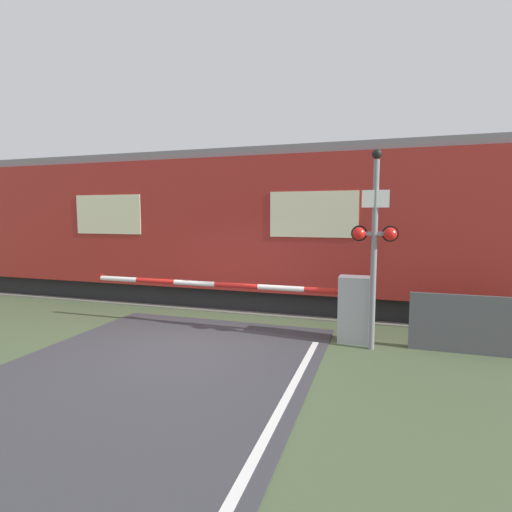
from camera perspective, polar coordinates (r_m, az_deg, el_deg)
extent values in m
plane|color=#475638|center=(8.03, -9.75, -12.75)|extent=(80.00, 80.00, 0.00)
cube|color=slate|center=(11.91, -0.05, -6.44)|extent=(36.00, 3.20, 0.03)
cube|color=#595451|center=(11.23, -1.17, -6.85)|extent=(36.00, 0.08, 0.10)
cube|color=#595451|center=(12.57, 0.96, -5.48)|extent=(36.00, 0.08, 0.10)
cube|color=black|center=(13.54, -16.00, -3.95)|extent=(19.51, 2.63, 0.60)
cube|color=maroon|center=(13.35, -16.24, 4.60)|extent=(21.21, 3.09, 3.43)
cube|color=slate|center=(13.45, -16.47, 12.43)|extent=(20.79, 2.85, 0.24)
cube|color=beige|center=(9.67, 8.16, 5.91)|extent=(2.12, 0.02, 1.10)
cube|color=beige|center=(12.09, -20.40, 5.58)|extent=(2.12, 0.02, 1.10)
cube|color=gray|center=(8.32, 13.79, -7.40)|extent=(0.60, 0.44, 1.33)
cylinder|color=gray|center=(8.25, 13.85, -5.04)|extent=(0.16, 0.16, 0.18)
cylinder|color=red|center=(8.29, 10.36, -4.90)|extent=(1.01, 0.11, 0.11)
cylinder|color=white|center=(8.48, 3.57, -4.59)|extent=(1.01, 0.11, 0.11)
cylinder|color=red|center=(8.77, -2.85, -4.23)|extent=(1.01, 0.11, 0.11)
cylinder|color=white|center=(9.17, -8.78, -3.85)|extent=(1.01, 0.11, 0.11)
cylinder|color=red|center=(9.66, -14.16, -3.47)|extent=(1.01, 0.11, 0.11)
cylinder|color=white|center=(10.22, -18.98, -3.11)|extent=(1.01, 0.11, 0.11)
cylinder|color=red|center=(10.53, -21.19, -2.93)|extent=(0.20, 0.02, 0.20)
cylinder|color=gray|center=(7.77, 16.48, -0.07)|extent=(0.11, 0.11, 3.56)
cube|color=gray|center=(7.74, 16.57, 3.08)|extent=(0.68, 0.07, 0.07)
sphere|color=red|center=(7.70, 14.49, 3.12)|extent=(0.24, 0.24, 0.24)
sphere|color=red|center=(7.69, 18.64, 3.00)|extent=(0.24, 0.24, 0.24)
cylinder|color=black|center=(7.81, 14.54, 3.16)|extent=(0.30, 0.06, 0.30)
cylinder|color=black|center=(7.80, 18.63, 3.04)|extent=(0.30, 0.06, 0.30)
cube|color=white|center=(7.70, 16.71, 7.84)|extent=(0.49, 0.02, 0.32)
sphere|color=black|center=(7.81, 16.89, 13.79)|extent=(0.18, 0.18, 0.18)
cube|color=#4C4C51|center=(8.45, 30.25, -8.65)|extent=(2.69, 0.06, 1.10)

